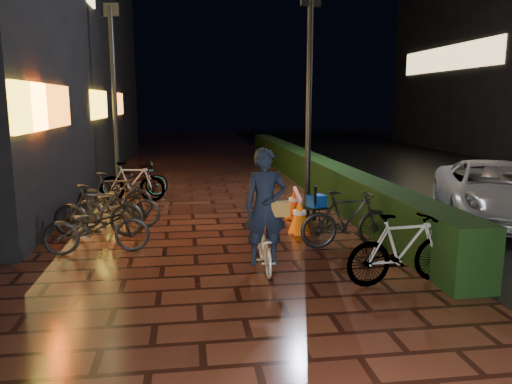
{
  "coord_description": "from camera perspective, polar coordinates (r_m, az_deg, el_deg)",
  "views": [
    {
      "loc": [
        -0.68,
        -8.08,
        2.7
      ],
      "look_at": [
        0.55,
        0.64,
        1.1
      ],
      "focal_mm": 35.0,
      "sensor_mm": 36.0,
      "label": 1
    }
  ],
  "objects": [
    {
      "name": "cart_assembly",
      "position": [
        11.21,
        6.91,
        -1.21
      ],
      "size": [
        0.6,
        0.65,
        0.93
      ],
      "color": "black",
      "rests_on": "ground"
    },
    {
      "name": "lamp_post_sf",
      "position": [
        16.09,
        -15.91,
        11.21
      ],
      "size": [
        0.53,
        0.17,
        5.57
      ],
      "color": "black",
      "rests_on": "ground"
    },
    {
      "name": "lamp_post_hedge",
      "position": [
        11.97,
        6.07,
        10.93
      ],
      "size": [
        0.5,
        0.19,
        5.17
      ],
      "color": "black",
      "rests_on": "ground"
    },
    {
      "name": "cyclist",
      "position": [
        8.01,
        1.04,
        -3.88
      ],
      "size": [
        0.73,
        1.4,
        1.99
      ],
      "color": "silver",
      "rests_on": "ground"
    },
    {
      "name": "van",
      "position": [
        12.73,
        25.55,
        0.11
      ],
      "size": [
        3.79,
        5.25,
        1.33
      ],
      "primitive_type": "imported",
      "rotation": [
        0.0,
        0.0,
        -0.37
      ],
      "color": "#B3B3B8",
      "rests_on": "ground"
    },
    {
      "name": "ground",
      "position": [
        8.54,
        -3.07,
        -8.13
      ],
      "size": [
        80.0,
        80.0,
        0.0
      ],
      "primitive_type": "plane",
      "color": "#381911",
      "rests_on": "ground"
    },
    {
      "name": "parked_bikes_storefront",
      "position": [
        11.95,
        -15.51,
        -0.63
      ],
      "size": [
        2.16,
        6.24,
        1.08
      ],
      "color": "black",
      "rests_on": "ground"
    },
    {
      "name": "parked_bikes_hedge",
      "position": [
        8.59,
        13.12,
        -4.52
      ],
      "size": [
        2.04,
        2.59,
        1.08
      ],
      "color": "black",
      "rests_on": "ground"
    },
    {
      "name": "traffic_barrier",
      "position": [
        11.05,
        4.7,
        -1.92
      ],
      "size": [
        0.66,
        1.82,
        0.74
      ],
      "color": "orange",
      "rests_on": "ground"
    },
    {
      "name": "hedge",
      "position": [
        16.71,
        5.84,
        2.68
      ],
      "size": [
        0.7,
        20.0,
        1.0
      ],
      "primitive_type": "cube",
      "color": "black",
      "rests_on": "ground"
    }
  ]
}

